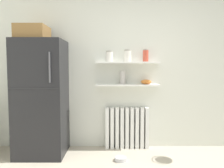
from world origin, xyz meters
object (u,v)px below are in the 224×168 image
(storage_jar_1, at_px, (128,56))
(pet_food_bowl, at_px, (121,159))
(storage_jar_2, at_px, (146,55))
(refrigerator, at_px, (42,95))
(radiator, at_px, (128,128))
(shelf_bowl, at_px, (147,82))
(vase, at_px, (123,78))
(storage_jar_0, at_px, (110,56))

(storage_jar_1, xyz_separation_m, pet_food_bowl, (-0.12, -0.46, -1.44))
(storage_jar_2, bearing_deg, refrigerator, -172.29)
(radiator, relative_size, shelf_bowl, 4.18)
(vase, height_order, pet_food_bowl, vase)
(refrigerator, relative_size, pet_food_bowl, 11.10)
(vase, bearing_deg, storage_jar_0, -180.00)
(storage_jar_2, height_order, pet_food_bowl, storage_jar_2)
(refrigerator, height_order, shelf_bowl, refrigerator)
(radiator, distance_m, vase, 0.81)
(radiator, distance_m, storage_jar_0, 1.16)
(storage_jar_1, xyz_separation_m, shelf_bowl, (0.29, 0.00, -0.40))
(vase, bearing_deg, pet_food_bowl, -95.75)
(radiator, bearing_deg, storage_jar_1, -90.00)
(refrigerator, relative_size, radiator, 2.76)
(storage_jar_1, bearing_deg, storage_jar_0, 180.00)
(refrigerator, bearing_deg, pet_food_bowl, -12.36)
(storage_jar_1, height_order, vase, storage_jar_1)
(storage_jar_0, height_order, storage_jar_1, storage_jar_1)
(vase, xyz_separation_m, pet_food_bowl, (-0.05, -0.46, -1.10))
(storage_jar_1, distance_m, shelf_bowl, 0.50)
(vase, bearing_deg, radiator, 22.56)
(storage_jar_0, xyz_separation_m, vase, (0.21, 0.00, -0.33))
(refrigerator, distance_m, storage_jar_1, 1.42)
(refrigerator, height_order, storage_jar_1, refrigerator)
(shelf_bowl, bearing_deg, refrigerator, -172.35)
(shelf_bowl, xyz_separation_m, pet_food_bowl, (-0.41, -0.46, -1.04))
(storage_jar_2, relative_size, pet_food_bowl, 1.15)
(storage_jar_1, bearing_deg, pet_food_bowl, -104.37)
(radiator, bearing_deg, vase, -157.44)
(refrigerator, xyz_separation_m, storage_jar_0, (1.00, 0.21, 0.57))
(refrigerator, relative_size, storage_jar_1, 10.24)
(refrigerator, xyz_separation_m, shelf_bowl, (1.57, 0.21, 0.18))
(refrigerator, bearing_deg, storage_jar_2, 7.71)
(radiator, relative_size, storage_jar_1, 3.72)
(vase, height_order, shelf_bowl, vase)
(storage_jar_2, bearing_deg, storage_jar_0, 180.00)
(refrigerator, distance_m, storage_jar_0, 1.17)
(radiator, xyz_separation_m, storage_jar_1, (0.00, -0.03, 1.14))
(storage_jar_1, distance_m, storage_jar_2, 0.28)
(refrigerator, xyz_separation_m, storage_jar_1, (1.28, 0.21, 0.58))
(storage_jar_2, bearing_deg, storage_jar_1, 180.00)
(shelf_bowl, bearing_deg, pet_food_bowl, -131.45)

